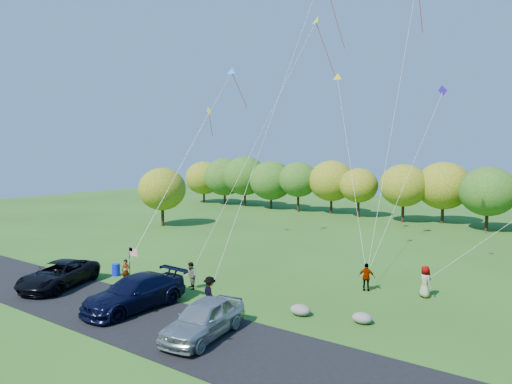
# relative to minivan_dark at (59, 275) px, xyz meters

# --- Properties ---
(ground) EXTENTS (140.00, 140.00, 0.00)m
(ground) POSITION_rel_minivan_dark_xyz_m (9.05, 3.33, -0.88)
(ground) COLOR #295017
(ground) RESTS_ON ground
(asphalt_lane) EXTENTS (44.00, 6.00, 0.06)m
(asphalt_lane) POSITION_rel_minivan_dark_xyz_m (9.05, -0.67, -0.85)
(asphalt_lane) COLOR black
(asphalt_lane) RESTS_ON ground
(treeline) EXTENTS (77.58, 27.77, 8.35)m
(treeline) POSITION_rel_minivan_dark_xyz_m (6.69, 40.38, 3.92)
(treeline) COLOR #362013
(treeline) RESTS_ON ground
(minivan_dark) EXTENTS (4.61, 6.48, 1.64)m
(minivan_dark) POSITION_rel_minivan_dark_xyz_m (0.00, 0.00, 0.00)
(minivan_dark) COLOR black
(minivan_dark) RESTS_ON asphalt_lane
(minivan_navy) EXTENTS (2.80, 6.34, 1.81)m
(minivan_navy) POSITION_rel_minivan_dark_xyz_m (7.29, 0.13, 0.09)
(minivan_navy) COLOR black
(minivan_navy) RESTS_ON asphalt_lane
(minivan_silver) EXTENTS (2.78, 5.42, 1.77)m
(minivan_silver) POSITION_rel_minivan_dark_xyz_m (13.06, -0.60, 0.06)
(minivan_silver) COLOR #9A9EA4
(minivan_silver) RESTS_ON asphalt_lane
(flyer_a) EXTENTS (0.69, 0.60, 1.58)m
(flyer_a) POSITION_rel_minivan_dark_xyz_m (2.58, 3.31, -0.09)
(flyer_a) COLOR #4C4C59
(flyer_a) RESTS_ON ground
(flyer_b) EXTENTS (1.06, 0.99, 1.75)m
(flyer_b) POSITION_rel_minivan_dark_xyz_m (7.20, 4.75, -0.01)
(flyer_b) COLOR #4C4C59
(flyer_b) RESTS_ON ground
(flyer_c) EXTENTS (1.40, 1.16, 1.88)m
(flyer_c) POSITION_rel_minivan_dark_xyz_m (10.74, 2.53, 0.06)
(flyer_c) COLOR #4C4C59
(flyer_c) RESTS_ON ground
(flyer_d) EXTENTS (1.12, 0.68, 1.79)m
(flyer_d) POSITION_rel_minivan_dark_xyz_m (16.61, 10.86, 0.01)
(flyer_d) COLOR #4C4C59
(flyer_d) RESTS_ON ground
(flyer_e) EXTENTS (1.12, 1.07, 1.93)m
(flyer_e) POSITION_rel_minivan_dark_xyz_m (19.99, 11.70, 0.09)
(flyer_e) COLOR #4C4C59
(flyer_e) RESTS_ON ground
(park_bench) EXTENTS (1.74, 0.44, 0.96)m
(park_bench) POSITION_rel_minivan_dark_xyz_m (-2.76, 2.53, -0.36)
(park_bench) COLOR black
(park_bench) RESTS_ON ground
(trash_barrel) EXTENTS (0.58, 0.58, 0.87)m
(trash_barrel) POSITION_rel_minivan_dark_xyz_m (0.64, 4.01, -0.45)
(trash_barrel) COLOR #0D22CD
(trash_barrel) RESTS_ON ground
(flag_assembly) EXTENTS (0.84, 0.54, 2.26)m
(flag_assembly) POSITION_rel_minivan_dark_xyz_m (2.37, 4.02, 0.80)
(flag_assembly) COLOR black
(flag_assembly) RESTS_ON ground
(boulder_near) EXTENTS (1.16, 0.91, 0.58)m
(boulder_near) POSITION_rel_minivan_dark_xyz_m (15.31, 4.68, -0.59)
(boulder_near) COLOR slate
(boulder_near) RESTS_ON ground
(boulder_far) EXTENTS (1.05, 0.87, 0.55)m
(boulder_far) POSITION_rel_minivan_dark_xyz_m (18.50, 5.50, -0.61)
(boulder_far) COLOR gray
(boulder_far) RESTS_ON ground
(kites_aloft) EXTENTS (29.79, 7.78, 15.35)m
(kites_aloft) POSITION_rel_minivan_dark_xyz_m (10.15, 17.30, 18.03)
(kites_aloft) COLOR red
(kites_aloft) RESTS_ON ground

